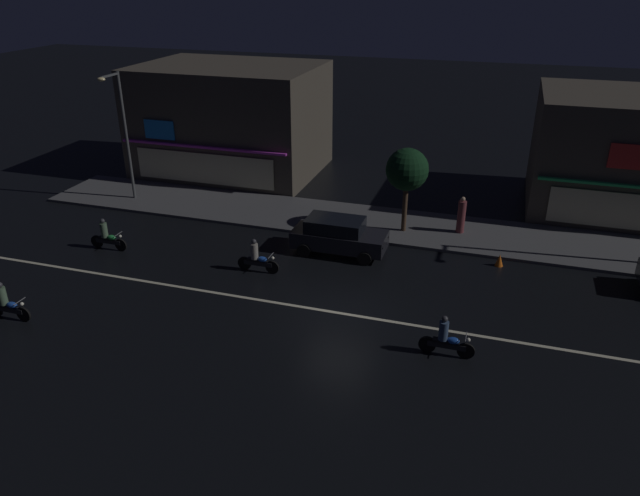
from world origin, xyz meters
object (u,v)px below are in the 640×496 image
at_px(motorcycle_following, 257,258).
at_px(pedestrian_on_sidewalk, 461,216).
at_px(streetlamp_west, 122,127).
at_px(motorcycle_trailing_far, 446,339).
at_px(motorcycle_opposite_lane, 6,304).
at_px(parked_car_near_kerb, 338,235).
at_px(traffic_cone, 499,260).
at_px(motorcycle_lead, 107,237).

bearing_deg(motorcycle_following, pedestrian_on_sidewalk, 33.07).
height_order(streetlamp_west, motorcycle_trailing_far, streetlamp_west).
bearing_deg(streetlamp_west, motorcycle_opposite_lane, -77.80).
distance_m(parked_car_near_kerb, motorcycle_opposite_lane, 13.81).
xyz_separation_m(pedestrian_on_sidewalk, motorcycle_following, (-8.02, -6.64, -0.36)).
xyz_separation_m(pedestrian_on_sidewalk, traffic_cone, (2.00, -2.94, -0.71)).
bearing_deg(motorcycle_following, motorcycle_trailing_far, -30.64).
xyz_separation_m(pedestrian_on_sidewalk, motorcycle_opposite_lane, (-15.45, -12.99, -0.36)).
height_order(motorcycle_lead, motorcycle_trailing_far, same).
bearing_deg(parked_car_near_kerb, motorcycle_trailing_far, -49.68).
bearing_deg(pedestrian_on_sidewalk, motorcycle_following, -146.25).
height_order(motorcycle_opposite_lane, motorcycle_trailing_far, same).
bearing_deg(traffic_cone, motorcycle_lead, -168.15).
height_order(streetlamp_west, motorcycle_opposite_lane, streetlamp_west).
bearing_deg(motorcycle_trailing_far, motorcycle_opposite_lane, 1.39).
distance_m(motorcycle_lead, motorcycle_trailing_far, 16.52).
distance_m(motorcycle_lead, traffic_cone, 17.97).
height_order(parked_car_near_kerb, motorcycle_trailing_far, parked_car_near_kerb).
bearing_deg(parked_car_near_kerb, motorcycle_lead, -164.55).
xyz_separation_m(parked_car_near_kerb, motorcycle_trailing_far, (5.68, -6.69, -0.24)).
distance_m(pedestrian_on_sidewalk, traffic_cone, 3.63).
height_order(streetlamp_west, traffic_cone, streetlamp_west).
relative_size(pedestrian_on_sidewalk, parked_car_near_kerb, 0.43).
bearing_deg(streetlamp_west, pedestrian_on_sidewalk, 2.57).
xyz_separation_m(streetlamp_west, motorcycle_lead, (2.50, -5.82, -3.63)).
bearing_deg(motorcycle_trailing_far, streetlamp_west, -35.10).
bearing_deg(motorcycle_lead, motorcycle_trailing_far, -12.12).
xyz_separation_m(parked_car_near_kerb, motorcycle_following, (-2.83, -2.88, -0.24)).
bearing_deg(motorcycle_trailing_far, motorcycle_lead, -21.05).
relative_size(streetlamp_west, traffic_cone, 12.66).
bearing_deg(streetlamp_west, parked_car_near_kerb, -12.85).
xyz_separation_m(pedestrian_on_sidewalk, parked_car_near_kerb, (-5.18, -3.75, -0.12)).
bearing_deg(traffic_cone, motorcycle_trailing_far, -101.39).
distance_m(pedestrian_on_sidewalk, motorcycle_following, 10.41).
distance_m(streetlamp_west, pedestrian_on_sidewalk, 18.39).
distance_m(parked_car_near_kerb, traffic_cone, 7.26).
bearing_deg(motorcycle_lead, traffic_cone, 13.08).
bearing_deg(motorcycle_trailing_far, traffic_cone, -109.09).
height_order(parked_car_near_kerb, motorcycle_following, parked_car_near_kerb).
height_order(streetlamp_west, parked_car_near_kerb, streetlamp_west).
relative_size(streetlamp_west, parked_car_near_kerb, 1.62).
xyz_separation_m(motorcycle_opposite_lane, traffic_cone, (17.45, 10.06, -0.36)).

